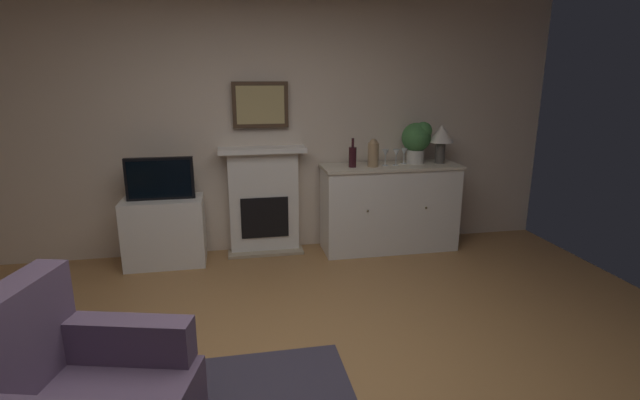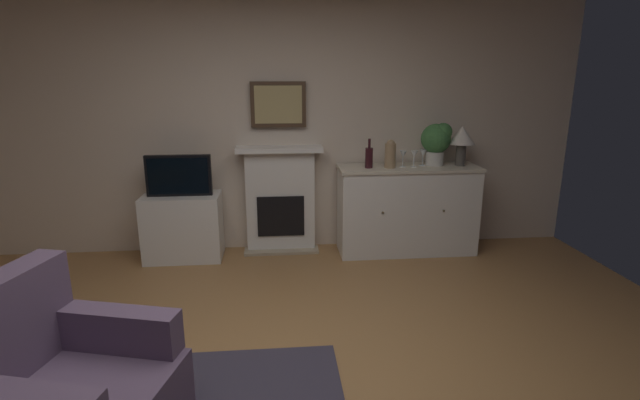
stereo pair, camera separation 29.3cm
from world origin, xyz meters
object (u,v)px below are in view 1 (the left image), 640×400
object	(u,v)px
framed_picture	(260,105)
table_lamp	(441,136)
wine_glass_left	(385,154)
wine_bottle	(353,156)
potted_plant_small	(417,139)
sideboard_cabinet	(389,207)
tv_cabinet	(165,231)
vase_decorative	(373,153)
tv_set	(160,179)
wine_glass_right	(404,152)
fireplace_unit	(264,200)
wine_glass_center	(396,153)

from	to	relation	value
framed_picture	table_lamp	bearing A→B (deg)	-6.94
wine_glass_left	wine_bottle	bearing A→B (deg)	-176.48
wine_glass_left	potted_plant_small	xyz separation A→B (m)	(0.36, 0.06, 0.13)
sideboard_cabinet	wine_bottle	distance (m)	0.70
wine_glass_left	tv_cabinet	xyz separation A→B (m)	(-2.20, 0.03, -0.70)
vase_decorative	tv_set	xyz separation A→B (m)	(-2.06, 0.04, -0.19)
table_lamp	wine_bottle	world-z (taller)	table_lamp
vase_decorative	potted_plant_small	xyz separation A→B (m)	(0.50, 0.10, 0.12)
framed_picture	tv_cabinet	distance (m)	1.55
wine_glass_left	potted_plant_small	size ratio (longest dim) A/B	0.38
framed_picture	wine_glass_right	xyz separation A→B (m)	(1.45, -0.18, -0.48)
framed_picture	tv_set	xyz separation A→B (m)	(-0.98, -0.23, -0.65)
fireplace_unit	table_lamp	world-z (taller)	table_lamp
wine_glass_right	potted_plant_small	world-z (taller)	potted_plant_small
wine_glass_right	sideboard_cabinet	bearing A→B (deg)	-165.48
wine_bottle	potted_plant_small	world-z (taller)	potted_plant_small
wine_bottle	framed_picture	bearing A→B (deg)	163.57
fireplace_unit	wine_bottle	bearing A→B (deg)	-13.68
sideboard_cabinet	wine_bottle	size ratio (longest dim) A/B	4.91
wine_glass_right	vase_decorative	bearing A→B (deg)	-166.11
tv_cabinet	wine_glass_right	bearing A→B (deg)	0.57
wine_glass_left	tv_set	xyz separation A→B (m)	(-2.20, 0.01, -0.17)
wine_glass_right	wine_glass_center	bearing A→B (deg)	-148.97
wine_bottle	tv_set	distance (m)	1.86
framed_picture	table_lamp	size ratio (longest dim) A/B	1.38
table_lamp	wine_glass_right	bearing A→B (deg)	174.15
table_lamp	potted_plant_small	size ratio (longest dim) A/B	0.93
wine_bottle	tv_set	bearing A→B (deg)	179.12
vase_decorative	wine_glass_center	bearing A→B (deg)	5.21
wine_bottle	tv_cabinet	distance (m)	1.98
wine_bottle	tv_cabinet	size ratio (longest dim) A/B	0.39
wine_bottle	tv_cabinet	xyz separation A→B (m)	(-1.85, 0.05, -0.68)
framed_picture	wine_glass_left	size ratio (longest dim) A/B	3.33
potted_plant_small	wine_bottle	bearing A→B (deg)	-173.38
framed_picture	sideboard_cabinet	world-z (taller)	framed_picture
vase_decorative	wine_glass_right	bearing A→B (deg)	13.89
table_lamp	wine_glass_center	world-z (taller)	table_lamp
wine_glass_center	tv_set	world-z (taller)	wine_glass_center
fireplace_unit	wine_glass_right	bearing A→B (deg)	-5.46
wine_glass_center	wine_glass_right	bearing A→B (deg)	31.03
sideboard_cabinet	tv_set	size ratio (longest dim) A/B	2.30
table_lamp	sideboard_cabinet	bearing A→B (deg)	-180.00
tv_set	wine_glass_right	bearing A→B (deg)	1.11
wine_glass_center	tv_cabinet	world-z (taller)	wine_glass_center
sideboard_cabinet	wine_bottle	xyz separation A→B (m)	(-0.42, -0.04, 0.56)
framed_picture	wine_bottle	bearing A→B (deg)	-16.43
vase_decorative	potted_plant_small	size ratio (longest dim) A/B	0.65
tv_cabinet	tv_set	xyz separation A→B (m)	(-0.00, -0.02, 0.53)
table_lamp	wine_bottle	distance (m)	0.96
wine_glass_center	potted_plant_small	distance (m)	0.29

